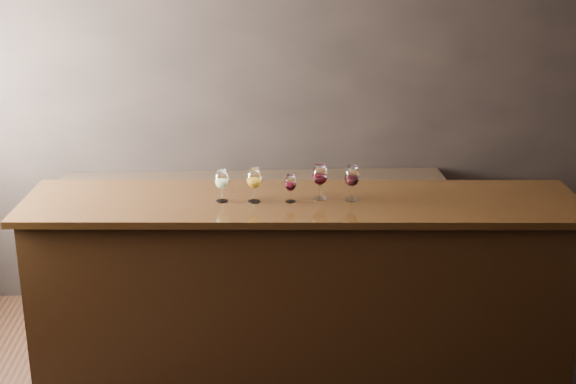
{
  "coord_description": "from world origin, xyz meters",
  "views": [
    {
      "loc": [
        -0.07,
        -3.54,
        2.77
      ],
      "look_at": [
        0.17,
        1.02,
        1.24
      ],
      "focal_mm": 50.0,
      "sensor_mm": 36.0,
      "label": 1
    }
  ],
  "objects_px": {
    "bar_counter": "(301,292)",
    "glass_white": "(222,180)",
    "glass_amber": "(254,179)",
    "glass_red_a": "(290,183)",
    "glass_red_c": "(352,177)",
    "glass_red_b": "(320,176)",
    "back_bar_shelf": "(254,242)"
  },
  "relations": [
    {
      "from": "bar_counter",
      "to": "glass_red_b",
      "type": "xyz_separation_m",
      "value": [
        0.11,
        0.01,
        0.76
      ]
    },
    {
      "from": "glass_red_b",
      "to": "bar_counter",
      "type": "bearing_deg",
      "value": -174.35
    },
    {
      "from": "glass_red_a",
      "to": "glass_red_c",
      "type": "xyz_separation_m",
      "value": [
        0.37,
        0.01,
        0.03
      ]
    },
    {
      "from": "glass_white",
      "to": "glass_amber",
      "type": "relative_size",
      "value": 0.94
    },
    {
      "from": "glass_amber",
      "to": "glass_red_c",
      "type": "xyz_separation_m",
      "value": [
        0.59,
        -0.0,
        0.01
      ]
    },
    {
      "from": "glass_amber",
      "to": "glass_red_c",
      "type": "bearing_deg",
      "value": -0.09
    },
    {
      "from": "bar_counter",
      "to": "glass_white",
      "type": "bearing_deg",
      "value": -176.26
    },
    {
      "from": "back_bar_shelf",
      "to": "glass_red_a",
      "type": "distance_m",
      "value": 1.33
    },
    {
      "from": "glass_amber",
      "to": "glass_red_a",
      "type": "xyz_separation_m",
      "value": [
        0.22,
        -0.01,
        -0.03
      ]
    },
    {
      "from": "bar_counter",
      "to": "glass_red_c",
      "type": "xyz_separation_m",
      "value": [
        0.3,
        -0.02,
        0.76
      ]
    },
    {
      "from": "glass_amber",
      "to": "glass_red_a",
      "type": "relative_size",
      "value": 1.23
    },
    {
      "from": "glass_white",
      "to": "glass_red_b",
      "type": "distance_m",
      "value": 0.59
    },
    {
      "from": "back_bar_shelf",
      "to": "glass_amber",
      "type": "height_order",
      "value": "glass_amber"
    },
    {
      "from": "glass_red_b",
      "to": "glass_red_c",
      "type": "height_order",
      "value": "same"
    },
    {
      "from": "bar_counter",
      "to": "glass_red_a",
      "type": "bearing_deg",
      "value": -151.69
    },
    {
      "from": "glass_red_a",
      "to": "glass_red_c",
      "type": "relative_size",
      "value": 0.78
    },
    {
      "from": "back_bar_shelf",
      "to": "glass_amber",
      "type": "relative_size",
      "value": 13.45
    },
    {
      "from": "glass_white",
      "to": "glass_red_c",
      "type": "bearing_deg",
      "value": -1.36
    },
    {
      "from": "back_bar_shelf",
      "to": "glass_red_b",
      "type": "xyz_separation_m",
      "value": [
        0.4,
        -1.0,
        0.83
      ]
    },
    {
      "from": "back_bar_shelf",
      "to": "glass_white",
      "type": "distance_m",
      "value": 1.32
    },
    {
      "from": "glass_white",
      "to": "glass_red_a",
      "type": "height_order",
      "value": "glass_white"
    },
    {
      "from": "bar_counter",
      "to": "glass_red_c",
      "type": "distance_m",
      "value": 0.82
    },
    {
      "from": "glass_white",
      "to": "bar_counter",
      "type": "bearing_deg",
      "value": 0.65
    },
    {
      "from": "glass_red_b",
      "to": "back_bar_shelf",
      "type": "bearing_deg",
      "value": 111.59
    },
    {
      "from": "back_bar_shelf",
      "to": "glass_amber",
      "type": "distance_m",
      "value": 1.32
    },
    {
      "from": "back_bar_shelf",
      "to": "glass_red_a",
      "type": "height_order",
      "value": "glass_red_a"
    },
    {
      "from": "glass_amber",
      "to": "glass_red_b",
      "type": "distance_m",
      "value": 0.4
    },
    {
      "from": "glass_amber",
      "to": "back_bar_shelf",
      "type": "bearing_deg",
      "value": 89.89
    },
    {
      "from": "glass_red_a",
      "to": "glass_amber",
      "type": "bearing_deg",
      "value": 177.52
    },
    {
      "from": "glass_red_c",
      "to": "glass_amber",
      "type": "bearing_deg",
      "value": 179.91
    },
    {
      "from": "glass_white",
      "to": "glass_amber",
      "type": "distance_m",
      "value": 0.19
    },
    {
      "from": "bar_counter",
      "to": "glass_red_c",
      "type": "bearing_deg",
      "value": -1.47
    }
  ]
}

